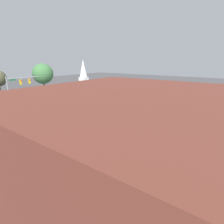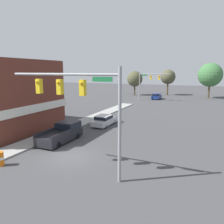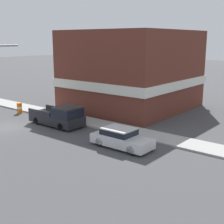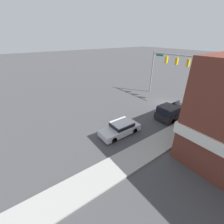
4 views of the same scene
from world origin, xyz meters
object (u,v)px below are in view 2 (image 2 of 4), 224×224
at_px(car_distant, 157,96).
at_px(pickup_truck_parked, 63,132).
at_px(car_lead, 104,120).
at_px(construction_barrel, 0,159).

height_order(car_distant, pickup_truck_parked, pickup_truck_parked).
distance_m(car_lead, car_distant, 30.21).
relative_size(car_distant, pickup_truck_parked, 0.81).
xyz_separation_m(car_lead, construction_barrel, (-1.74, -14.65, -0.17)).
distance_m(car_distant, construction_barrel, 44.90).
distance_m(car_lead, construction_barrel, 14.75).
relative_size(car_lead, car_distant, 1.05).
bearing_deg(construction_barrel, car_distant, 87.43).
relative_size(car_distant, construction_barrel, 3.89).
distance_m(car_lead, pickup_truck_parked, 7.65).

